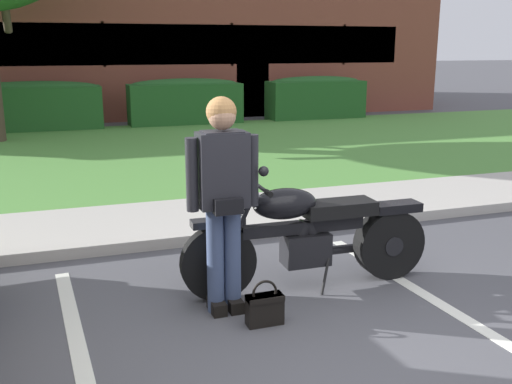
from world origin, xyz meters
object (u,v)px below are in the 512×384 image
brick_building (92,47)px  handbag (265,307)px  motorcycle (316,233)px  hedge_right (315,97)px  rider_person (223,190)px  hedge_center_left (33,105)px  hedge_center_right (185,101)px

brick_building → handbag: bearing=-90.1°
motorcycle → handbag: (-0.68, -0.55, -0.34)m
brick_building → hedge_right: bearing=-46.0°
motorcycle → rider_person: 1.05m
motorcycle → hedge_right: (5.04, 11.01, 0.16)m
handbag → brick_building: (0.02, 17.46, 1.87)m
hedge_center_left → hedge_right: (7.56, 0.00, -0.00)m
motorcycle → hedge_center_left: motorcycle is taller
handbag → brick_building: size_ratio=0.02×
hedge_center_left → hedge_center_right: bearing=0.0°
motorcycle → handbag: 0.94m
handbag → hedge_center_right: size_ratio=0.12×
rider_person → handbag: rider_person is taller
hedge_center_left → motorcycle: bearing=-77.1°
hedge_center_right → brick_building: bearing=108.0°
motorcycle → hedge_center_right: motorcycle is taller
hedge_center_left → hedge_right: 7.56m
motorcycle → hedge_center_left: (-2.53, 11.01, 0.16)m
hedge_right → handbag: bearing=-116.3°
hedge_center_left → hedge_right: same height
hedge_center_left → brick_building: 6.33m
handbag → hedge_center_left: (-1.85, 11.57, 0.51)m
motorcycle → hedge_center_right: 11.08m
hedge_center_left → hedge_center_right: (3.78, 0.00, 0.00)m
hedge_center_left → hedge_center_right: same height
motorcycle → rider_person: rider_person is taller
hedge_right → brick_building: brick_building is taller
hedge_center_right → motorcycle: bearing=-96.5°
hedge_center_right → brick_building: (-1.91, 5.89, 1.37)m
handbag → hedge_center_right: bearing=80.5°
motorcycle → hedge_right: motorcycle is taller
rider_person → handbag: bearing=-57.9°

